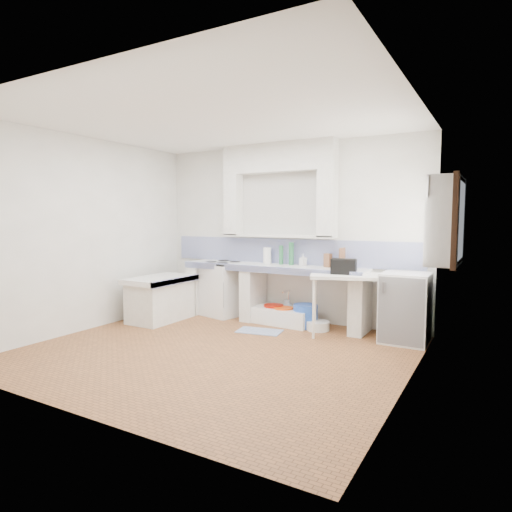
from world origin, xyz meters
The scene contains 36 objects.
floor centered at (0.00, 0.00, 0.00)m, with size 4.50×4.50×0.00m, color brown.
ceiling centered at (0.00, 0.00, 2.80)m, with size 4.50×4.50×0.00m, color white.
wall_back centered at (0.00, 2.00, 1.40)m, with size 4.50×4.50×0.00m, color white.
wall_front centered at (0.00, -2.00, 1.40)m, with size 4.50×4.50×0.00m, color white.
wall_left centered at (-2.25, 0.00, 1.40)m, with size 4.50×4.50×0.00m, color white.
wall_right centered at (2.25, 0.00, 1.40)m, with size 4.50×4.50×0.00m, color white.
alcove_mass centered at (-0.10, 1.88, 2.58)m, with size 1.90×0.25×0.45m, color white.
window_frame centered at (2.42, 1.20, 1.60)m, with size 0.35×0.86×1.06m, color #361C11.
lace_valance centered at (2.28, 1.20, 1.98)m, with size 0.01×0.84×0.24m, color white.
counter_slab centered at (-0.10, 1.70, 0.86)m, with size 3.00×0.60×0.08m, color white.
counter_lip centered at (-0.10, 1.42, 0.86)m, with size 3.00×0.04×0.10m, color navy.
counter_pier_left centered at (-1.50, 1.70, 0.41)m, with size 0.20×0.55×0.82m, color white.
counter_pier_mid centered at (-0.45, 1.70, 0.41)m, with size 0.20×0.55×0.82m, color white.
counter_pier_right centered at (1.30, 1.70, 0.41)m, with size 0.20×0.55×0.82m, color white.
peninsula_top centered at (-1.70, 0.90, 0.66)m, with size 0.70×1.10×0.08m, color white.
peninsula_base centered at (-1.70, 0.90, 0.31)m, with size 0.60×1.00×0.62m, color white.
peninsula_lip centered at (-1.37, 0.90, 0.66)m, with size 0.04×1.10×0.10m, color navy.
backsplash centered at (0.00, 1.99, 1.10)m, with size 4.27×0.03×0.40m, color navy.
stove centered at (-1.04, 1.71, 0.43)m, with size 0.61×0.59×0.87m, color white.
sink centered at (0.11, 1.67, 0.11)m, with size 0.92×0.50×0.22m, color white.
side_table centered at (1.19, 1.49, 0.43)m, with size 1.03×0.57×0.05m, color white.
fridge centered at (1.94, 1.57, 0.46)m, with size 0.59×0.59×0.92m, color white.
bucket_red centered at (-0.06, 1.65, 0.14)m, with size 0.30×0.30×0.28m, color #AC1204.
bucket_orange centered at (0.15, 1.59, 0.14)m, with size 0.29×0.29×0.27m, color #EE4C0A.
bucket_blue centered at (0.49, 1.63, 0.17)m, with size 0.37×0.37×0.34m, color blue.
basin_white centered at (0.72, 1.56, 0.07)m, with size 0.33×0.33×0.13m, color white.
water_bottle_a centered at (0.08, 1.85, 0.17)m, with size 0.09×0.09×0.34m, color silver.
water_bottle_b centered at (0.13, 1.85, 0.15)m, with size 0.08×0.08×0.29m, color silver.
black_bag centered at (1.12, 1.48, 0.97)m, with size 0.34×0.19×0.21m, color black.
green_bottle_a centered at (-0.02, 1.85, 1.05)m, with size 0.07×0.07×0.30m, color #26653A.
green_bottle_b centered at (0.15, 1.85, 1.08)m, with size 0.08×0.08×0.36m, color #26653A.
knife_block centered at (0.75, 1.85, 1.00)m, with size 0.10×0.08×0.20m, color brown.
cutting_board centered at (0.97, 1.85, 1.05)m, with size 0.02×0.22×0.30m, color brown.
paper_towel centered at (-0.27, 1.85, 1.03)m, with size 0.13×0.13×0.26m, color white.
soap_bottle centered at (0.35, 1.85, 0.99)m, with size 0.08×0.09×0.19m, color white.
rug centered at (0.02, 1.07, 0.01)m, with size 0.63×0.36×0.01m, color #405B97.
Camera 1 is at (3.01, -4.29, 1.63)m, focal length 30.47 mm.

